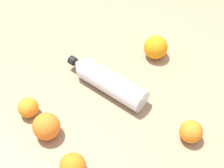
{
  "coord_description": "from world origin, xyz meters",
  "views": [
    {
      "loc": [
        -0.69,
        -0.04,
        0.78
      ],
      "look_at": [
        -0.04,
        0.02,
        0.04
      ],
      "focal_mm": 51.49,
      "sensor_mm": 36.0,
      "label": 1
    }
  ],
  "objects_px": {
    "orange_1": "(28,107)",
    "orange_2": "(46,126)",
    "orange_4": "(156,47)",
    "orange_0": "(73,166)",
    "water_bottle": "(107,81)",
    "orange_3": "(191,132)"
  },
  "relations": [
    {
      "from": "orange_0",
      "to": "orange_1",
      "type": "height_order",
      "value": "orange_0"
    },
    {
      "from": "orange_1",
      "to": "orange_4",
      "type": "xyz_separation_m",
      "value": [
        0.29,
        -0.37,
        0.01
      ]
    },
    {
      "from": "orange_3",
      "to": "orange_4",
      "type": "height_order",
      "value": "orange_4"
    },
    {
      "from": "water_bottle",
      "to": "orange_0",
      "type": "relative_size",
      "value": 3.99
    },
    {
      "from": "water_bottle",
      "to": "orange_4",
      "type": "height_order",
      "value": "orange_4"
    },
    {
      "from": "orange_0",
      "to": "orange_4",
      "type": "relative_size",
      "value": 0.84
    },
    {
      "from": "orange_3",
      "to": "orange_4",
      "type": "xyz_separation_m",
      "value": [
        0.32,
        0.1,
        0.01
      ]
    },
    {
      "from": "orange_1",
      "to": "orange_3",
      "type": "height_order",
      "value": "orange_3"
    },
    {
      "from": "water_bottle",
      "to": "orange_3",
      "type": "xyz_separation_m",
      "value": [
        -0.16,
        -0.25,
        -0.0
      ]
    },
    {
      "from": "orange_0",
      "to": "orange_2",
      "type": "height_order",
      "value": "orange_2"
    },
    {
      "from": "water_bottle",
      "to": "orange_2",
      "type": "relative_size",
      "value": 3.53
    },
    {
      "from": "orange_2",
      "to": "orange_4",
      "type": "distance_m",
      "value": 0.46
    },
    {
      "from": "water_bottle",
      "to": "orange_0",
      "type": "height_order",
      "value": "water_bottle"
    },
    {
      "from": "orange_2",
      "to": "orange_4",
      "type": "xyz_separation_m",
      "value": [
        0.35,
        -0.3,
        0.0
      ]
    },
    {
      "from": "water_bottle",
      "to": "orange_0",
      "type": "xyz_separation_m",
      "value": [
        -0.29,
        0.05,
        -0.0
      ]
    },
    {
      "from": "orange_0",
      "to": "orange_3",
      "type": "relative_size",
      "value": 1.06
    },
    {
      "from": "water_bottle",
      "to": "orange_4",
      "type": "relative_size",
      "value": 3.36
    },
    {
      "from": "water_bottle",
      "to": "orange_4",
      "type": "xyz_separation_m",
      "value": [
        0.16,
        -0.15,
        0.01
      ]
    },
    {
      "from": "orange_1",
      "to": "orange_4",
      "type": "height_order",
      "value": "orange_4"
    },
    {
      "from": "orange_1",
      "to": "orange_3",
      "type": "relative_size",
      "value": 0.94
    },
    {
      "from": "orange_1",
      "to": "orange_2",
      "type": "height_order",
      "value": "orange_2"
    },
    {
      "from": "orange_3",
      "to": "orange_2",
      "type": "bearing_deg",
      "value": 93.74
    }
  ]
}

